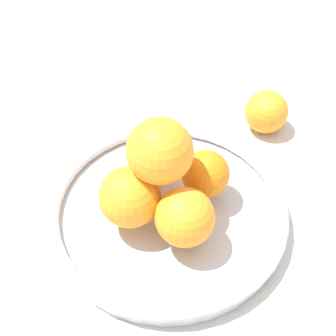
% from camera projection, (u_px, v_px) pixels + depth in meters
% --- Properties ---
extents(ground_plane, '(4.00, 4.00, 0.00)m').
position_uv_depth(ground_plane, '(168.00, 218.00, 0.66)').
color(ground_plane, beige).
extents(fruit_bowl, '(0.33, 0.33, 0.03)m').
position_uv_depth(fruit_bowl, '(168.00, 211.00, 0.64)').
color(fruit_bowl, silver).
rests_on(fruit_bowl, ground_plane).
extents(orange_pile, '(0.17, 0.17, 0.14)m').
position_uv_depth(orange_pile, '(163.00, 176.00, 0.59)').
color(orange_pile, orange).
rests_on(orange_pile, fruit_bowl).
extents(stray_orange, '(0.07, 0.07, 0.07)m').
position_uv_depth(stray_orange, '(266.00, 112.00, 0.76)').
color(stray_orange, orange).
rests_on(stray_orange, ground_plane).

